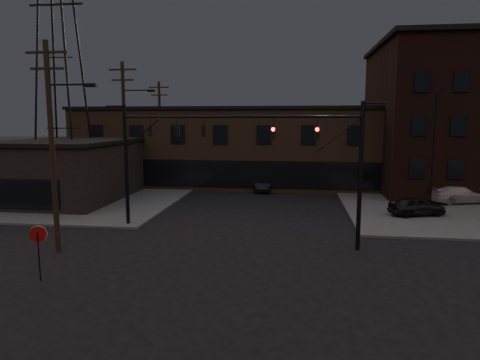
% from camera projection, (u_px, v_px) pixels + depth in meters
% --- Properties ---
extents(ground, '(140.00, 140.00, 0.00)m').
position_uv_depth(ground, '(227.00, 273.00, 19.77)').
color(ground, black).
rests_on(ground, ground).
extents(sidewalk_nw, '(30.00, 30.00, 0.15)m').
position_uv_depth(sidewalk_nw, '(51.00, 187.00, 44.21)').
color(sidewalk_nw, '#474744').
rests_on(sidewalk_nw, ground).
extents(building_row, '(40.00, 12.00, 8.00)m').
position_uv_depth(building_row, '(268.00, 147.00, 46.69)').
color(building_row, brown).
rests_on(building_row, ground).
extents(building_left, '(16.00, 12.00, 5.00)m').
position_uv_depth(building_left, '(32.00, 171.00, 37.72)').
color(building_left, black).
rests_on(building_left, ground).
extents(traffic_signal_near, '(7.12, 0.24, 8.00)m').
position_uv_depth(traffic_signal_near, '(339.00, 159.00, 22.80)').
color(traffic_signal_near, black).
rests_on(traffic_signal_near, ground).
extents(traffic_signal_far, '(7.12, 0.24, 8.00)m').
position_uv_depth(traffic_signal_far, '(144.00, 151.00, 27.79)').
color(traffic_signal_far, black).
rests_on(traffic_signal_far, ground).
extents(stop_sign, '(0.72, 0.33, 2.48)m').
position_uv_depth(stop_sign, '(38.00, 240.00, 18.60)').
color(stop_sign, black).
rests_on(stop_sign, ground).
extents(utility_pole_near, '(3.70, 0.28, 11.00)m').
position_uv_depth(utility_pole_near, '(53.00, 142.00, 22.13)').
color(utility_pole_near, black).
rests_on(utility_pole_near, ground).
extents(utility_pole_mid, '(3.70, 0.28, 11.50)m').
position_uv_depth(utility_pole_mid, '(125.00, 131.00, 34.00)').
color(utility_pole_mid, black).
rests_on(utility_pole_mid, ground).
extents(utility_pole_far, '(2.20, 0.28, 11.00)m').
position_uv_depth(utility_pole_far, '(160.00, 131.00, 45.96)').
color(utility_pole_far, black).
rests_on(utility_pole_far, ground).
extents(transmission_tower, '(7.00, 7.00, 25.00)m').
position_uv_depth(transmission_tower, '(59.00, 57.00, 38.01)').
color(transmission_tower, black).
rests_on(transmission_tower, ground).
extents(lot_light_a, '(1.50, 0.28, 9.14)m').
position_uv_depth(lot_light_a, '(434.00, 141.00, 31.05)').
color(lot_light_a, black).
rests_on(lot_light_a, ground).
extents(parked_car_lot_a, '(4.27, 2.66, 1.36)m').
position_uv_depth(parked_car_lot_a, '(417.00, 206.00, 30.89)').
color(parked_car_lot_a, black).
rests_on(parked_car_lot_a, sidewalk_ne).
extents(parked_car_lot_b, '(5.32, 3.38, 1.43)m').
position_uv_depth(parked_car_lot_b, '(459.00, 194.00, 35.46)').
color(parked_car_lot_b, '#A9A9AB').
rests_on(parked_car_lot_b, sidewalk_ne).
extents(car_crossing, '(2.45, 4.42, 1.38)m').
position_uv_depth(car_crossing, '(260.00, 184.00, 42.29)').
color(car_crossing, black).
rests_on(car_crossing, ground).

